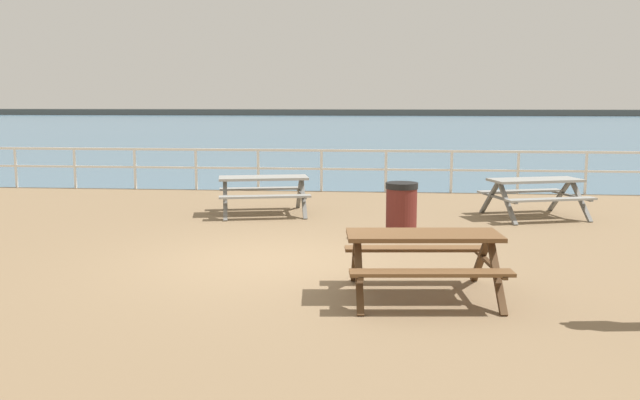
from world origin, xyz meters
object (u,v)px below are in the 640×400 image
(picnic_table_near_right, at_px, (263,186))
(picnic_table_far_right, at_px, (423,249))
(picnic_table_near_left, at_px, (535,188))
(litter_bin, at_px, (401,210))

(picnic_table_near_right, distance_m, picnic_table_far_right, 6.46)
(picnic_table_near_right, bearing_deg, picnic_table_near_left, -11.79)
(picnic_table_far_right, xyz_separation_m, litter_bin, (-0.18, 3.52, -0.10))
(picnic_table_far_right, relative_size, litter_bin, 2.04)
(picnic_table_near_right, xyz_separation_m, litter_bin, (2.76, -2.23, -0.10))
(picnic_table_near_right, distance_m, litter_bin, 3.55)
(picnic_table_near_right, relative_size, litter_bin, 2.20)
(picnic_table_near_left, relative_size, litter_bin, 2.28)
(picnic_table_near_left, distance_m, litter_bin, 3.57)
(litter_bin, bearing_deg, picnic_table_near_left, 41.04)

